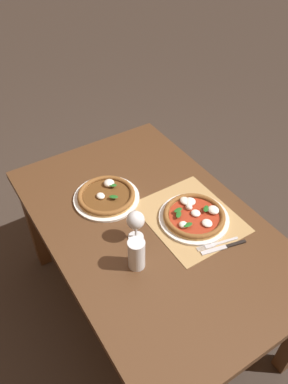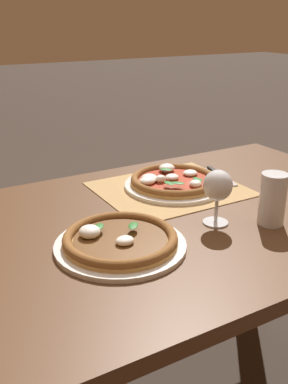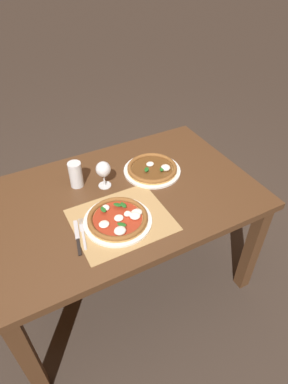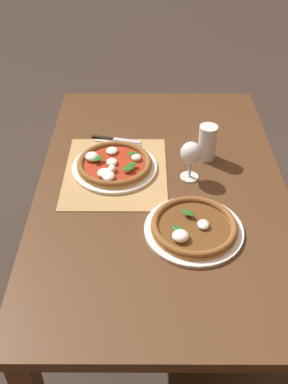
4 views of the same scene
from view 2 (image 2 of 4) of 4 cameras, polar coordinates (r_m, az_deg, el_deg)
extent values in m
cube|color=#4C301C|center=(1.32, 4.73, -3.41)|extent=(1.45, 0.92, 0.04)
cube|color=#4C301C|center=(2.15, 13.03, -4.64)|extent=(0.07, 0.07, 0.70)
cube|color=#A88451|center=(1.49, 3.29, 0.39)|extent=(0.46, 0.39, 0.00)
cylinder|color=silver|center=(1.50, 3.83, 0.85)|extent=(0.33, 0.33, 0.01)
cylinder|color=tan|center=(1.49, 3.84, 1.25)|extent=(0.29, 0.29, 0.01)
torus|color=brown|center=(1.49, 3.85, 1.60)|extent=(0.29, 0.29, 0.02)
cylinder|color=maroon|center=(1.49, 3.85, 1.48)|extent=(0.24, 0.24, 0.00)
ellipsoid|color=white|center=(1.49, 3.59, 1.90)|extent=(0.05, 0.04, 0.02)
ellipsoid|color=white|center=(1.47, 2.11, 1.66)|extent=(0.04, 0.03, 0.03)
ellipsoid|color=white|center=(1.44, 6.56, 1.04)|extent=(0.04, 0.04, 0.02)
ellipsoid|color=white|center=(1.54, 5.89, 2.41)|extent=(0.05, 0.05, 0.02)
ellipsoid|color=white|center=(1.48, 0.69, 1.78)|extent=(0.05, 0.05, 0.03)
ellipsoid|color=white|center=(1.45, 0.47, 1.44)|extent=(0.06, 0.05, 0.02)
ellipsoid|color=white|center=(1.57, 2.91, 3.07)|extent=(0.06, 0.05, 0.03)
ellipsoid|color=#1E5B1E|center=(1.41, 3.18, 1.16)|extent=(0.03, 0.05, 0.00)
ellipsoid|color=#1E5B1E|center=(1.42, 4.32, 1.15)|extent=(0.05, 0.05, 0.00)
ellipsoid|color=#1E5B1E|center=(1.45, 6.81, 1.62)|extent=(0.03, 0.05, 0.00)
ellipsoid|color=#1E5B1E|center=(1.54, 2.78, 2.87)|extent=(0.05, 0.05, 0.00)
cylinder|color=silver|center=(1.12, -3.02, -6.78)|extent=(0.33, 0.33, 0.01)
cylinder|color=tan|center=(1.11, -3.03, -6.28)|extent=(0.28, 0.28, 0.01)
torus|color=brown|center=(1.11, -3.04, -5.83)|extent=(0.28, 0.28, 0.02)
cylinder|color=brown|center=(1.11, -3.03, -5.98)|extent=(0.23, 0.23, 0.00)
ellipsoid|color=white|center=(1.12, -6.92, -5.02)|extent=(0.05, 0.05, 0.03)
ellipsoid|color=white|center=(1.08, -2.45, -6.20)|extent=(0.05, 0.04, 0.02)
ellipsoid|color=#1E5B1E|center=(1.13, -5.79, -4.42)|extent=(0.05, 0.05, 0.00)
ellipsoid|color=#1E5B1E|center=(1.14, -1.39, -4.28)|extent=(0.05, 0.05, 0.00)
cylinder|color=silver|center=(1.26, 9.06, -3.84)|extent=(0.07, 0.07, 0.00)
cylinder|color=silver|center=(1.25, 9.16, -2.38)|extent=(0.01, 0.01, 0.06)
ellipsoid|color=silver|center=(1.22, 9.36, 0.85)|extent=(0.08, 0.08, 0.08)
ellipsoid|color=#C17019|center=(1.22, 9.33, 0.40)|extent=(0.07, 0.07, 0.05)
cylinder|color=silver|center=(1.26, 16.01, -0.88)|extent=(0.07, 0.07, 0.15)
cylinder|color=black|center=(1.27, 15.95, -1.49)|extent=(0.07, 0.07, 0.12)
cylinder|color=silver|center=(1.25, 16.25, 1.31)|extent=(0.07, 0.07, 0.02)
cube|color=#B7B7BC|center=(1.63, 8.53, 2.27)|extent=(0.04, 0.11, 0.00)
cube|color=#B7B7BC|center=(1.56, 9.77, 1.34)|extent=(0.03, 0.05, 0.00)
cylinder|color=#B7B7BC|center=(1.52, 10.17, 0.78)|extent=(0.01, 0.04, 0.00)
cylinder|color=#B7B7BC|center=(1.53, 10.38, 0.80)|extent=(0.01, 0.04, 0.00)
cylinder|color=#B7B7BC|center=(1.53, 10.58, 0.82)|extent=(0.01, 0.04, 0.00)
cylinder|color=#B7B7BC|center=(1.53, 10.78, 0.85)|extent=(0.01, 0.04, 0.00)
cube|color=black|center=(1.67, 8.89, 2.72)|extent=(0.04, 0.10, 0.01)
cube|color=#B7B7BC|center=(1.58, 10.53, 1.50)|extent=(0.05, 0.12, 0.00)
camera|label=1|loc=(1.86, 59.53, 36.26)|focal=35.00mm
camera|label=3|loc=(2.54, -1.69, 34.54)|focal=30.00mm
camera|label=4|loc=(1.31, -70.88, 31.52)|focal=42.00mm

